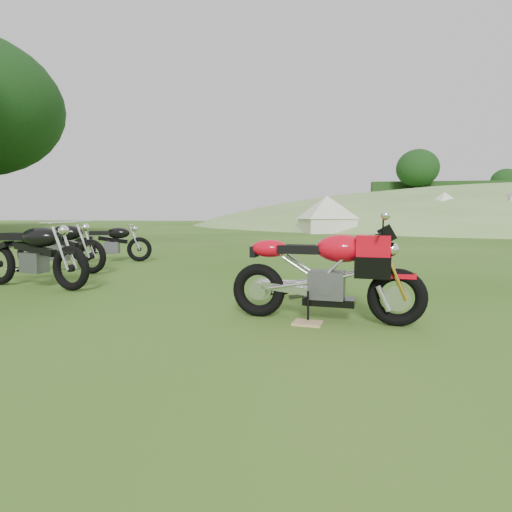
% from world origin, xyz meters
% --- Properties ---
extents(ground, '(120.00, 120.00, 0.00)m').
position_xyz_m(ground, '(0.00, 0.00, 0.00)').
color(ground, '#224E10').
rests_on(ground, ground).
extents(sport_motorcycle, '(1.87, 0.73, 1.10)m').
position_xyz_m(sport_motorcycle, '(0.52, -0.99, 0.55)').
color(sport_motorcycle, red).
rests_on(sport_motorcycle, ground).
extents(plywood_board, '(0.31, 0.26, 0.02)m').
position_xyz_m(plywood_board, '(0.35, -1.15, 0.01)').
color(plywood_board, tan).
rests_on(plywood_board, ground).
extents(vintage_moto_a, '(2.00, 0.89, 1.02)m').
position_xyz_m(vintage_moto_a, '(-3.60, 0.36, 0.51)').
color(vintage_moto_a, black).
rests_on(vintage_moto_a, ground).
extents(vintage_moto_b, '(1.74, 0.78, 0.89)m').
position_xyz_m(vintage_moto_b, '(-4.07, 3.68, 0.45)').
color(vintage_moto_b, black).
rests_on(vintage_moto_b, ground).
extents(vintage_moto_c, '(1.96, 0.79, 1.01)m').
position_xyz_m(vintage_moto_c, '(-4.20, 1.95, 0.50)').
color(vintage_moto_c, black).
rests_on(vintage_moto_c, ground).
extents(tent_left, '(3.33, 3.33, 2.29)m').
position_xyz_m(tent_left, '(1.01, 19.24, 1.15)').
color(tent_left, beige).
rests_on(tent_left, ground).
extents(tent_right, '(3.66, 3.66, 2.46)m').
position_xyz_m(tent_right, '(7.98, 21.70, 1.23)').
color(tent_right, silver).
rests_on(tent_right, ground).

